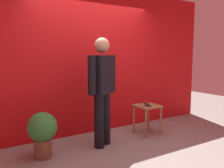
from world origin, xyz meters
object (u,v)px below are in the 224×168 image
at_px(cell_phone, 148,106).
at_px(tv_remote, 146,104).
at_px(side_table, 147,111).
at_px(potted_plant, 42,131).
at_px(standing_person, 102,86).

height_order(cell_phone, tv_remote, tv_remote).
bearing_deg(cell_phone, side_table, 39.07).
relative_size(tv_remote, potted_plant, 0.25).
xyz_separation_m(tv_remote, potted_plant, (-2.05, -0.09, -0.17)).
bearing_deg(cell_phone, standing_person, 164.41).
distance_m(side_table, cell_phone, 0.14).
relative_size(standing_person, potted_plant, 2.62).
distance_m(cell_phone, potted_plant, 1.97).
xyz_separation_m(cell_phone, potted_plant, (-1.96, 0.07, -0.17)).
bearing_deg(standing_person, cell_phone, -0.82).
relative_size(standing_person, tv_remote, 10.59).
distance_m(tv_remote, potted_plant, 2.06).
relative_size(side_table, tv_remote, 3.36).
bearing_deg(side_table, potted_plant, -179.96).
distance_m(standing_person, side_table, 1.16).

